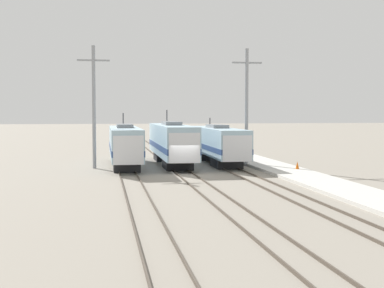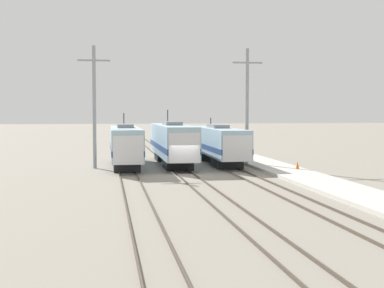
{
  "view_description": "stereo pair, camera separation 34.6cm",
  "coord_description": "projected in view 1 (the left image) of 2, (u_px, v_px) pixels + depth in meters",
  "views": [
    {
      "loc": [
        -6.91,
        -45.3,
        5.37
      ],
      "look_at": [
        0.84,
        1.29,
        2.54
      ],
      "focal_mm": 50.0,
      "sensor_mm": 36.0,
      "label": 1
    },
    {
      "loc": [
        -6.57,
        -45.36,
        5.37
      ],
      "look_at": [
        0.84,
        1.29,
        2.54
      ],
      "focal_mm": 50.0,
      "sensor_mm": 36.0,
      "label": 2
    }
  ],
  "objects": [
    {
      "name": "rail_pair_far_left",
      "position": [
        128.0,
        175.0,
        45.26
      ],
      "size": [
        1.51,
        120.0,
        0.15
      ],
      "color": "#4C4238",
      "rests_on": "ground_plane"
    },
    {
      "name": "ground_plane",
      "position": [
        185.0,
        174.0,
        46.06
      ],
      "size": [
        400.0,
        400.0,
        0.0
      ],
      "primitive_type": "plane",
      "color": "gray"
    },
    {
      "name": "platform",
      "position": [
        287.0,
        171.0,
        47.55
      ],
      "size": [
        4.0,
        120.0,
        0.26
      ],
      "color": "beige",
      "rests_on": "ground_plane"
    },
    {
      "name": "catenary_tower_right",
      "position": [
        247.0,
        105.0,
        53.02
      ],
      "size": [
        3.04,
        0.34,
        11.64
      ],
      "color": "gray",
      "rests_on": "ground_plane"
    },
    {
      "name": "traffic_cone",
      "position": [
        297.0,
        165.0,
        48.04
      ],
      "size": [
        0.34,
        0.34,
        0.68
      ],
      "color": "orange",
      "rests_on": "platform"
    },
    {
      "name": "locomotive_center",
      "position": [
        172.0,
        143.0,
        54.33
      ],
      "size": [
        3.03,
        17.95,
        5.6
      ],
      "color": "#232326",
      "rests_on": "ground_plane"
    },
    {
      "name": "locomotive_far_right",
      "position": [
        218.0,
        144.0,
        55.49
      ],
      "size": [
        2.97,
        17.37,
        4.73
      ],
      "color": "#232326",
      "rests_on": "ground_plane"
    },
    {
      "name": "catenary_tower_left",
      "position": [
        94.0,
        105.0,
        50.57
      ],
      "size": [
        3.04,
        0.34,
        11.64
      ],
      "color": "gray",
      "rests_on": "ground_plane"
    },
    {
      "name": "rail_pair_center",
      "position": [
        185.0,
        173.0,
        46.06
      ],
      "size": [
        1.51,
        120.0,
        0.15
      ],
      "color": "#4C4238",
      "rests_on": "ground_plane"
    },
    {
      "name": "locomotive_far_left",
      "position": [
        125.0,
        145.0,
        51.99
      ],
      "size": [
        2.83,
        16.14,
        5.27
      ],
      "color": "#232326",
      "rests_on": "ground_plane"
    },
    {
      "name": "rail_pair_far_right",
      "position": [
        239.0,
        172.0,
        46.85
      ],
      "size": [
        1.51,
        120.0,
        0.15
      ],
      "color": "#4C4238",
      "rests_on": "ground_plane"
    }
  ]
}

